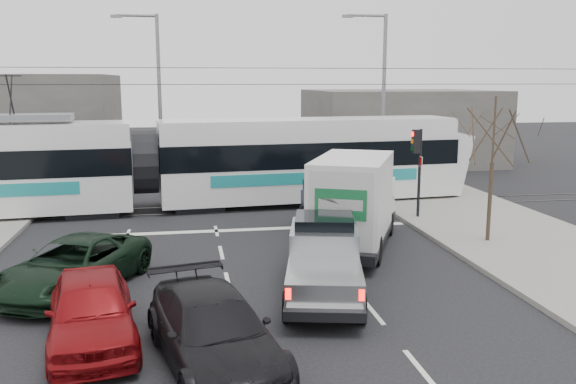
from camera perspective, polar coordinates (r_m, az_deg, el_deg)
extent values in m
plane|color=black|center=(17.91, -0.18, -8.06)|extent=(120.00, 120.00, 0.00)
cube|color=gray|center=(21.25, 24.64, -5.84)|extent=(6.00, 60.00, 0.15)
cube|color=#33302D|center=(27.50, -3.63, -1.50)|extent=(60.00, 1.60, 0.03)
cube|color=#67635E|center=(43.48, 10.30, 6.06)|extent=(12.00, 10.00, 5.00)
cylinder|color=#47382B|center=(22.28, 18.35, -0.86)|extent=(0.14, 0.14, 2.75)
cylinder|color=#47382B|center=(21.95, 18.73, 5.55)|extent=(0.07, 0.07, 2.25)
cylinder|color=black|center=(25.36, 12.19, 1.73)|extent=(0.12, 0.12, 3.60)
cube|color=black|center=(25.13, 11.88, 4.65)|extent=(0.28, 0.28, 0.95)
cylinder|color=#FF0C07|center=(25.05, 11.59, 5.33)|extent=(0.06, 0.20, 0.20)
cylinder|color=orange|center=(25.08, 11.56, 4.65)|extent=(0.06, 0.20, 0.20)
cylinder|color=#05330C|center=(25.11, 11.54, 3.97)|extent=(0.06, 0.20, 0.20)
cube|color=white|center=(25.15, 12.32, 2.80)|extent=(0.02, 0.30, 0.40)
cylinder|color=slate|center=(32.46, 8.91, 8.21)|extent=(0.20, 0.20, 9.00)
cylinder|color=slate|center=(32.30, 7.39, 16.06)|extent=(2.00, 0.14, 0.14)
cube|color=slate|center=(32.02, 5.61, 16.05)|extent=(0.55, 0.25, 0.14)
cylinder|color=slate|center=(32.80, -11.90, 8.14)|extent=(0.20, 0.20, 9.00)
cylinder|color=slate|center=(32.99, -14.00, 15.72)|extent=(2.00, 0.14, 0.14)
cube|color=slate|center=(33.07, -15.78, 15.54)|extent=(0.55, 0.25, 0.14)
cylinder|color=black|center=(26.91, -3.77, 10.02)|extent=(60.00, 0.03, 0.03)
cylinder|color=black|center=(26.91, -3.78, 11.51)|extent=(60.00, 0.03, 0.03)
cube|color=white|center=(28.57, 1.96, 1.18)|extent=(13.89, 4.00, 1.66)
cube|color=black|center=(28.39, 1.97, 3.74)|extent=(13.96, 4.03, 1.13)
cube|color=white|center=(28.29, 1.98, 5.79)|extent=(13.88, 3.89, 1.06)
cube|color=teal|center=(27.15, 2.82, 1.34)|extent=(9.56, 0.82, 0.53)
cylinder|color=black|center=(27.28, -13.23, 2.72)|extent=(1.29, 2.84, 2.76)
cube|color=slate|center=(27.37, -22.85, 6.45)|extent=(3.32, 1.98, 0.27)
cube|color=black|center=(27.65, -17.69, -1.53)|extent=(2.32, 2.61, 0.38)
cube|color=black|center=(27.73, -8.44, -1.11)|extent=(2.32, 2.61, 0.38)
cube|color=black|center=(29.98, 8.79, -0.25)|extent=(2.32, 2.61, 0.38)
cube|color=black|center=(16.29, 3.38, -8.09)|extent=(3.00, 5.68, 0.23)
cube|color=#A3A4A7|center=(17.03, 3.39, -4.97)|extent=(2.28, 2.61, 1.07)
cube|color=black|center=(16.98, 3.40, -3.07)|extent=(1.90, 1.93, 0.51)
cube|color=#A3A4A7|center=(18.33, 3.35, -4.55)|extent=(1.94, 1.34, 0.51)
cube|color=#A3A4A7|center=(15.04, 3.43, -8.18)|extent=(2.31, 2.77, 0.61)
cube|color=silver|center=(13.81, 3.46, -11.03)|extent=(1.71, 0.54, 0.17)
cube|color=#FF0C07|center=(13.80, 0.02, -9.49)|extent=(0.14, 0.10, 0.26)
cube|color=#FF0C07|center=(13.82, 6.91, -9.54)|extent=(0.14, 0.10, 0.26)
cylinder|color=black|center=(17.99, 0.60, -6.74)|extent=(0.42, 0.78, 0.74)
cylinder|color=black|center=(18.00, 6.09, -6.78)|extent=(0.42, 0.78, 0.74)
cylinder|color=black|center=(14.72, 0.03, -10.70)|extent=(0.42, 0.78, 0.74)
cylinder|color=black|center=(14.74, 6.81, -10.75)|extent=(0.42, 0.78, 0.74)
cube|color=black|center=(21.04, 6.24, -3.87)|extent=(4.69, 6.77, 0.32)
cube|color=white|center=(23.24, 7.20, -0.56)|extent=(2.55, 2.28, 1.47)
cube|color=black|center=(23.27, 7.28, 0.84)|extent=(2.07, 1.69, 0.55)
cube|color=silver|center=(20.13, 6.03, -0.57)|extent=(3.83, 4.90, 2.71)
cube|color=silver|center=(18.03, 4.95, -1.84)|extent=(1.78, 0.85, 2.39)
cube|color=#166033|center=(17.94, 4.93, -1.19)|extent=(1.41, 0.66, 0.92)
cube|color=black|center=(18.19, 4.76, -6.44)|extent=(1.90, 1.04, 0.17)
cylinder|color=black|center=(23.20, 4.65, -2.73)|extent=(0.60, 0.87, 0.83)
cylinder|color=black|center=(22.94, 9.43, -2.99)|extent=(0.60, 0.87, 0.83)
cylinder|color=black|center=(19.51, 2.59, -5.10)|extent=(0.63, 0.95, 0.92)
cylinder|color=black|center=(19.21, 8.28, -5.46)|extent=(0.63, 0.95, 0.92)
cube|color=black|center=(22.59, 4.44, -2.74)|extent=(1.98, 5.04, 0.25)
cube|color=black|center=(23.30, 3.98, -0.57)|extent=(1.87, 2.14, 1.15)
cube|color=black|center=(23.29, 3.95, 0.92)|extent=(1.61, 1.54, 0.55)
cube|color=black|center=(24.50, 3.39, -0.57)|extent=(1.78, 0.95, 0.55)
cube|color=black|center=(21.46, 5.09, -2.36)|extent=(1.87, 2.29, 0.65)
cube|color=silver|center=(20.30, 5.91, -3.90)|extent=(1.70, 0.23, 0.18)
cube|color=#590505|center=(20.13, 3.61, -2.90)|extent=(0.14, 0.08, 0.28)
cube|color=#590505|center=(20.51, 8.06, -2.73)|extent=(0.14, 0.08, 0.28)
cylinder|color=black|center=(23.99, 1.62, -2.30)|extent=(0.30, 0.81, 0.80)
cylinder|color=black|center=(24.33, 5.57, -2.16)|extent=(0.30, 0.81, 0.80)
cylinder|color=black|center=(20.94, 3.10, -4.20)|extent=(0.30, 0.81, 0.80)
cylinder|color=black|center=(21.33, 7.59, -4.00)|extent=(0.30, 0.81, 0.80)
imported|color=black|center=(17.68, -19.39, -6.49)|extent=(4.26, 5.67, 1.43)
imported|color=maroon|center=(14.12, -17.90, -10.44)|extent=(2.51, 4.76, 1.54)
imported|color=black|center=(12.59, -6.98, -12.77)|extent=(3.14, 5.40, 1.47)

